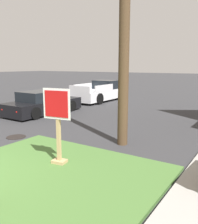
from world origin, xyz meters
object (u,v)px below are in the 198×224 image
Objects in this scene: parked_sedan_black at (42,104)px; pickup_truck_white at (101,92)px; manhole_cover at (16,137)px; stop_sign at (58,127)px.

pickup_truck_white reaches higher than parked_sedan_black.
manhole_cover is 4.64m from parked_sedan_black.
manhole_cover is 0.13× the size of pickup_truck_white.
pickup_truck_white is (-0.08, 6.06, 0.07)m from parked_sedan_black.
stop_sign is at bearing -19.55° from manhole_cover.
stop_sign reaches higher than parked_sedan_black.
parked_sedan_black is 0.85× the size of pickup_truck_white.
manhole_cover is at bearing -56.26° from parked_sedan_black.
stop_sign is 7.58m from parked_sedan_black.
stop_sign is at bearing -40.93° from parked_sedan_black.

